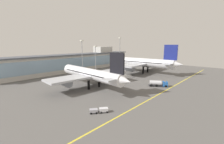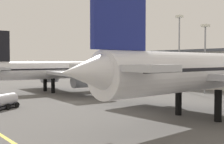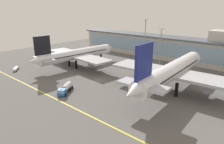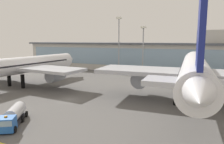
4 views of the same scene
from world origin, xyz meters
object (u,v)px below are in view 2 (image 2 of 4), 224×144
Objects in this scene: apron_light_mast_centre at (179,41)px; apron_light_mast_east at (205,47)px; airliner_near_left at (58,71)px; airliner_near_right at (209,72)px.

apron_light_mast_east is at bearing -10.60° from apron_light_mast_centre.
airliner_near_left is 2.15× the size of apron_light_mast_centre.
apron_light_mast_centre reaches higher than airliner_near_left.
apron_light_mast_centre is at bearing 42.43° from airliner_near_right.
apron_light_mast_east reaches higher than airliner_near_left.
airliner_near_left is at bearing 88.75° from airliner_near_right.
airliner_near_left is 50.58m from airliner_near_right.
apron_light_mast_east is at bearing -41.67° from airliner_near_left.
airliner_near_right is 2.45× the size of apron_light_mast_centre.
airliner_near_left is 0.88× the size of airliner_near_right.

